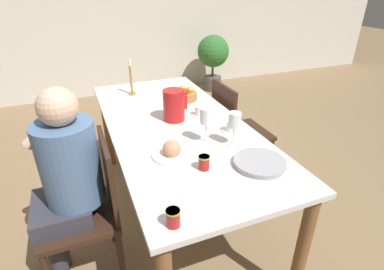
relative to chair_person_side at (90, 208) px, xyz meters
The scene contains 18 objects.
ground_plane 0.83m from the chair_person_side, 25.32° to the left, with size 20.00×20.00×0.00m, color #7F6647.
wall_back 3.42m from the chair_person_side, 79.27° to the left, with size 10.00×0.06×2.60m.
dining_table 0.71m from the chair_person_side, 25.32° to the left, with size 0.86×1.92×0.77m.
chair_person_side is the anchor object (origin of this frame).
chair_opposite 1.36m from the chair_person_side, 24.23° to the left, with size 0.42×0.42×0.88m.
person_seated 0.24m from the chair_person_side, 161.22° to the left, with size 0.39×0.41×1.18m.
red_pitcher 0.82m from the chair_person_side, 28.92° to the left, with size 0.17×0.14×0.21m.
wine_glass_water 0.83m from the chair_person_side, ahead, with size 0.07×0.07×0.21m.
wine_glass_juice 0.94m from the chair_person_side, ahead, with size 0.07×0.07×0.20m.
teacup_near_person 0.96m from the chair_person_side, ahead, with size 0.12×0.12×0.07m.
teacup_across 0.94m from the chair_person_side, 22.95° to the left, with size 0.12×0.12×0.07m.
serving_tray 0.97m from the chair_person_side, 22.25° to the right, with size 0.27×0.27×0.03m.
bread_plate 0.57m from the chair_person_side, 11.23° to the right, with size 0.21×0.21×0.10m.
jam_jar_amber 0.71m from the chair_person_side, 25.20° to the right, with size 0.06×0.06×0.07m.
jam_jar_red 0.73m from the chair_person_side, 62.25° to the right, with size 0.06×0.06×0.07m.
fruit_bowl 1.11m from the chair_person_side, 38.73° to the left, with size 0.18×0.18×0.11m.
candlestick_tall 1.13m from the chair_person_side, 63.68° to the left, with size 0.06×0.06×0.29m.
potted_plant 3.52m from the chair_person_side, 53.29° to the left, with size 0.49×0.49×0.86m.
Camera 1 is at (-0.57, -1.70, 1.62)m, focal length 28.00 mm.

